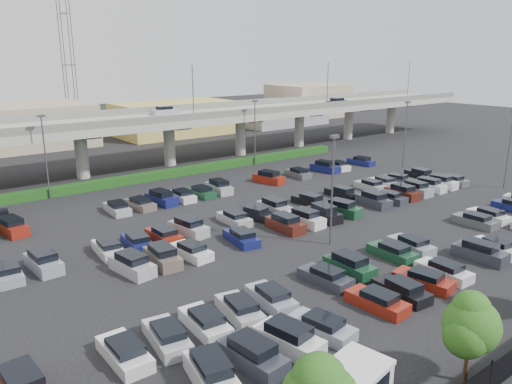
# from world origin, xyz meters

# --- Properties ---
(ground) EXTENTS (280.00, 280.00, 0.00)m
(ground) POSITION_xyz_m (0.00, 0.00, 0.00)
(ground) COLOR black
(overpass) EXTENTS (150.00, 13.00, 15.80)m
(overpass) POSITION_xyz_m (-0.22, 31.99, 6.97)
(overpass) COLOR gray
(overpass) RESTS_ON ground
(hedge) EXTENTS (66.00, 1.60, 1.10)m
(hedge) POSITION_xyz_m (0.00, 25.00, 0.55)
(hedge) COLOR #123B11
(hedge) RESTS_ON ground
(parked_cars) EXTENTS (62.86, 41.65, 1.67)m
(parked_cars) POSITION_xyz_m (-0.32, -3.93, 0.62)
(parked_cars) COLOR navy
(parked_cars) RESTS_ON ground
(light_poles) EXTENTS (66.90, 48.38, 10.30)m
(light_poles) POSITION_xyz_m (-4.13, 2.00, 6.24)
(light_poles) COLOR #4A4A4F
(light_poles) RESTS_ON ground
(distant_buildings) EXTENTS (138.00, 24.00, 9.00)m
(distant_buildings) POSITION_xyz_m (12.38, 61.81, 3.74)
(distant_buildings) COLOR gray
(distant_buildings) RESTS_ON ground
(comm_tower) EXTENTS (2.40, 2.40, 30.00)m
(comm_tower) POSITION_xyz_m (4.00, 74.00, 15.61)
(comm_tower) COLOR #4A4A4F
(comm_tower) RESTS_ON ground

